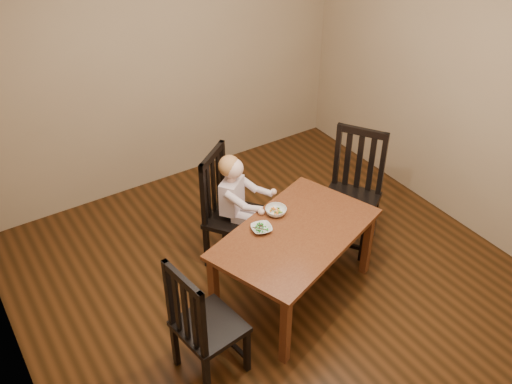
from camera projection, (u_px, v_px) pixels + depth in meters
room at (278, 147)px, 4.08m from camera, size 4.01×4.01×2.71m
dining_table at (296, 239)px, 4.43m from camera, size 1.51×1.19×0.66m
chair_child at (229, 210)px, 4.87m from camera, size 0.62×0.62×1.05m
chair_left at (203, 325)px, 3.86m from camera, size 0.47×0.49×1.01m
chair_right at (352, 192)px, 5.06m from camera, size 0.63×0.64×1.09m
toddler at (234, 199)px, 4.77m from camera, size 0.49×0.51×0.54m
bowl_peas at (262, 229)px, 4.38m from camera, size 0.19×0.19×0.04m
bowl_veg at (276, 211)px, 4.56m from camera, size 0.20×0.20×0.05m
fork at (260, 230)px, 4.33m from camera, size 0.12×0.07×0.05m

